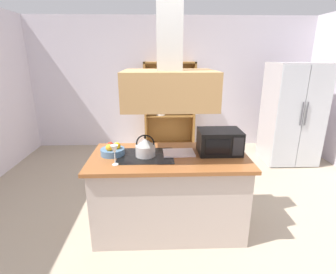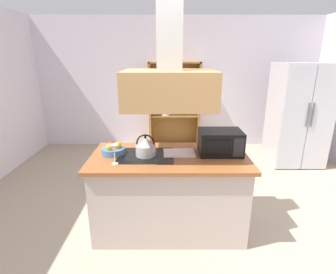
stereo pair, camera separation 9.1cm
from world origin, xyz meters
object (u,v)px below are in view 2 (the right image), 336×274
refrigerator (296,115)px  kettle (144,147)px  dish_cabinet (173,111)px  cutting_board (178,153)px  microwave (219,142)px  fruit_bowl (112,150)px  wine_glass_on_counter (113,150)px

refrigerator → kettle: refrigerator is taller
dish_cabinet → cutting_board: dish_cabinet is taller
microwave → fruit_bowl: (-1.17, -0.02, -0.08)m
refrigerator → dish_cabinet: 2.38m
dish_cabinet → wine_glass_on_counter: bearing=-102.4°
dish_cabinet → wine_glass_on_counter: size_ratio=8.81×
microwave → wine_glass_on_counter: 1.14m
cutting_board → wine_glass_on_counter: bearing=-156.6°
microwave → cutting_board: bearing=-178.3°
dish_cabinet → cutting_board: bearing=-90.2°
cutting_board → wine_glass_on_counter: 0.72m
dish_cabinet → microwave: bearing=-80.8°
kettle → wine_glass_on_counter: bearing=-142.4°
cutting_board → fruit_bowl: (-0.72, -0.01, 0.04)m
dish_cabinet → kettle: 2.82m
microwave → refrigerator: bearing=46.4°
kettle → fruit_bowl: 0.37m
wine_glass_on_counter → fruit_bowl: size_ratio=0.80×
kettle → cutting_board: kettle is taller
microwave → wine_glass_on_counter: size_ratio=2.23×
wine_glass_on_counter → fruit_bowl: wine_glass_on_counter is taller
refrigerator → wine_glass_on_counter: bearing=-143.2°
kettle → refrigerator: bearing=36.8°
wine_glass_on_counter → cutting_board: bearing=23.4°
cutting_board → fruit_bowl: fruit_bowl is taller
refrigerator → kettle: 3.23m
kettle → cutting_board: size_ratio=0.70×
refrigerator → wine_glass_on_counter: 3.59m
cutting_board → fruit_bowl: size_ratio=1.32×
kettle → wine_glass_on_counter: size_ratio=1.15×
dish_cabinet → kettle: dish_cabinet is taller
microwave → kettle: bearing=-174.9°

